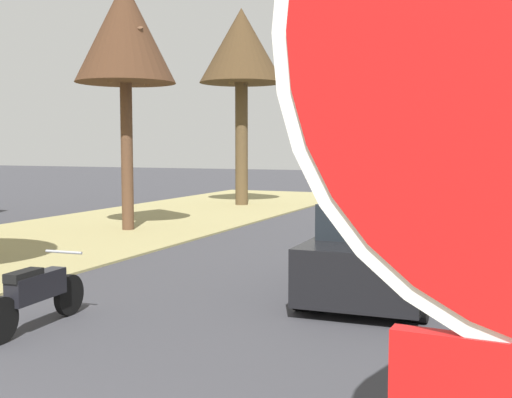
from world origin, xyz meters
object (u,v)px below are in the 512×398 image
street_tree_left_mid_b (125,34)px  street_tree_left_far (241,49)px  parked_sedan_black (380,250)px  parked_sedan_green (437,212)px  parked_motorcycle (36,294)px

street_tree_left_mid_b → street_tree_left_far: 8.47m
parked_sedan_black → parked_sedan_green: size_ratio=1.00×
street_tree_left_mid_b → street_tree_left_far: street_tree_left_far is taller
street_tree_left_mid_b → street_tree_left_far: (-0.15, 8.44, 0.74)m
street_tree_left_far → parked_sedan_black: bearing=-57.5°
parked_sedan_green → parked_motorcycle: bearing=-110.0°
parked_sedan_green → street_tree_left_mid_b: bearing=-167.0°
street_tree_left_far → parked_motorcycle: size_ratio=3.88×
street_tree_left_mid_b → parked_sedan_green: bearing=13.0°
parked_sedan_black → parked_motorcycle: bearing=-134.4°
street_tree_left_far → parked_sedan_black: street_tree_left_far is taller
street_tree_left_far → parked_motorcycle: (4.69, -17.30, -5.89)m
street_tree_left_far → parked_sedan_green: (8.63, -6.48, -5.65)m
street_tree_left_far → parked_motorcycle: street_tree_left_far is taller
street_tree_left_mid_b → parked_sedan_black: street_tree_left_mid_b is taller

